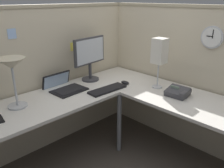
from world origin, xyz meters
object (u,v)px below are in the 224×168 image
(monitor, at_px, (90,56))
(computer_mouse, at_px, (125,83))
(laptop, at_px, (63,87))
(keyboard, at_px, (107,89))
(wall_clock, at_px, (212,37))
(desk_lamp_paper, at_px, (159,52))
(desk_lamp_dome, at_px, (12,68))
(office_phone, at_px, (178,93))

(monitor, xyz_separation_m, computer_mouse, (0.19, -0.38, -0.28))
(laptop, xyz_separation_m, keyboard, (0.30, -0.36, -0.01))
(monitor, height_order, wall_clock, wall_clock)
(desk_lamp_paper, bearing_deg, wall_clock, -54.12)
(keyboard, xyz_separation_m, wall_clock, (0.74, -0.71, 0.54))
(laptop, distance_m, computer_mouse, 0.68)
(computer_mouse, xyz_separation_m, desk_lamp_paper, (0.17, -0.31, 0.37))
(monitor, height_order, computer_mouse, monitor)
(desk_lamp_paper, bearing_deg, desk_lamp_dome, 155.00)
(monitor, distance_m, office_phone, 1.05)
(office_phone, bearing_deg, computer_mouse, 101.08)
(monitor, distance_m, computer_mouse, 0.51)
(desk_lamp_paper, xyz_separation_m, wall_clock, (0.29, -0.40, 0.17))
(monitor, xyz_separation_m, desk_lamp_paper, (0.36, -0.69, 0.09))
(computer_mouse, distance_m, desk_lamp_paper, 0.51)
(laptop, xyz_separation_m, wall_clock, (1.04, -1.07, 0.53))
(desk_lamp_dome, distance_m, desk_lamp_paper, 1.41)
(desk_lamp_paper, relative_size, wall_clock, 2.41)
(desk_lamp_dome, bearing_deg, wall_clock, -32.40)
(monitor, xyz_separation_m, office_phone, (0.31, -0.98, -0.26))
(keyboard, relative_size, wall_clock, 1.95)
(computer_mouse, xyz_separation_m, desk_lamp_dome, (-1.11, 0.29, 0.35))
(computer_mouse, distance_m, desk_lamp_dome, 1.20)
(monitor, bearing_deg, office_phone, -72.60)
(laptop, xyz_separation_m, desk_lamp_paper, (0.75, -0.67, 0.36))
(keyboard, distance_m, desk_lamp_paper, 0.66)
(monitor, height_order, laptop, monitor)
(monitor, bearing_deg, desk_lamp_paper, -62.34)
(monitor, height_order, keyboard, monitor)
(monitor, bearing_deg, desk_lamp_dome, -174.30)
(keyboard, distance_m, desk_lamp_dome, 0.95)
(computer_mouse, height_order, desk_lamp_dome, desk_lamp_dome)
(monitor, bearing_deg, laptop, -177.65)
(office_phone, distance_m, desk_lamp_paper, 0.45)
(desk_lamp_dome, bearing_deg, keyboard, -18.90)
(laptop, distance_m, keyboard, 0.47)
(computer_mouse, bearing_deg, desk_lamp_dome, 165.50)
(wall_clock, bearing_deg, monitor, 120.84)
(office_phone, distance_m, wall_clock, 0.63)
(laptop, bearing_deg, keyboard, -50.25)
(monitor, bearing_deg, computer_mouse, -63.50)
(office_phone, height_order, wall_clock, wall_clock)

